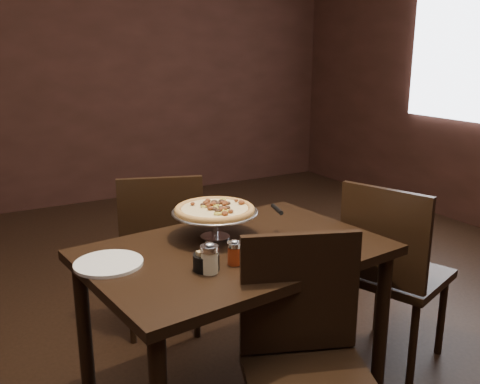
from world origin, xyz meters
TOP-DOWN VIEW (x-y plane):
  - room at (0.06, 0.03)m, footprint 6.04×7.04m
  - dining_table at (0.02, 0.01)m, footprint 1.26×0.91m
  - pizza_stand at (0.00, 0.16)m, footprint 0.36×0.36m
  - parmesan_shaker at (-0.18, -0.16)m, footprint 0.07×0.07m
  - pepper_flake_shaker at (-0.06, -0.14)m, footprint 0.06×0.06m
  - packet_caddy at (-0.18, -0.13)m, footprint 0.10×0.10m
  - napkin_stack at (0.26, -0.15)m, footprint 0.16×0.16m
  - plate_left at (-0.47, 0.09)m, footprint 0.25×0.25m
  - plate_near at (0.15, -0.24)m, footprint 0.23×0.23m
  - serving_spatula at (0.24, 0.04)m, footprint 0.14×0.14m
  - chair_far at (-0.01, 0.76)m, footprint 0.53×0.53m
  - chair_near at (0.03, -0.48)m, footprint 0.55×0.55m
  - chair_side at (0.83, -0.06)m, footprint 0.55×0.55m

SIDE VIEW (x-z plane):
  - chair_far at x=-0.01m, z-range 0.04..0.94m
  - chair_near at x=0.03m, z-range 0.04..0.95m
  - chair_side at x=0.83m, z-range 0.04..0.96m
  - dining_table at x=0.02m, z-range 0.27..1.01m
  - plate_near at x=0.15m, z-range 0.74..0.75m
  - plate_left at x=-0.47m, z-range 0.74..0.75m
  - napkin_stack at x=0.26m, z-range 0.74..0.75m
  - packet_caddy at x=-0.18m, z-range 0.73..0.81m
  - pepper_flake_shaker at x=-0.06m, z-range 0.73..0.83m
  - parmesan_shaker at x=-0.18m, z-range 0.73..0.85m
  - serving_spatula at x=0.24m, z-range 0.84..0.87m
  - pizza_stand at x=0.00m, z-range 0.78..0.93m
  - room at x=0.06m, z-range -0.02..2.82m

